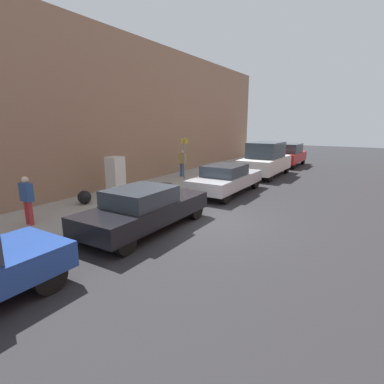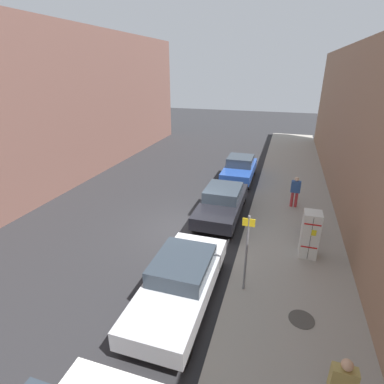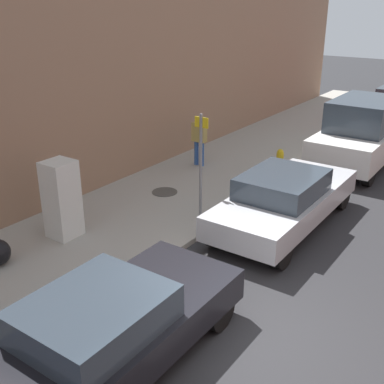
{
  "view_description": "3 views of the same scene",
  "coord_description": "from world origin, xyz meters",
  "views": [
    {
      "loc": [
        4.68,
        -8.62,
        3.27
      ],
      "look_at": [
        -0.93,
        0.51,
        0.81
      ],
      "focal_mm": 28.0,
      "sensor_mm": 36.0,
      "label": 1
    },
    {
      "loc": [
        -3.69,
        10.85,
        6.54
      ],
      "look_at": [
        0.1,
        -1.32,
        1.23
      ],
      "focal_mm": 28.0,
      "sensor_mm": 36.0,
      "label": 2
    },
    {
      "loc": [
        2.93,
        -5.62,
        5.11
      ],
      "look_at": [
        -2.6,
        2.27,
        1.19
      ],
      "focal_mm": 45.0,
      "sensor_mm": 36.0,
      "label": 3
    }
  ],
  "objects": [
    {
      "name": "trash_bag",
      "position": [
        -5.07,
        -0.98,
        0.39
      ],
      "size": [
        0.54,
        0.54,
        0.54
      ],
      "primitive_type": "sphere",
      "color": "black",
      "rests_on": "sidewalk_slab"
    },
    {
      "name": "manhole_cover",
      "position": [
        -4.72,
        3.98,
        0.13
      ],
      "size": [
        0.7,
        0.7,
        0.02
      ],
      "primitive_type": "cylinder",
      "color": "#47443F",
      "rests_on": "sidewalk_slab"
    },
    {
      "name": "street_sign_post",
      "position": [
        -3.0,
        3.2,
        1.56
      ],
      "size": [
        0.36,
        0.07,
        2.56
      ],
      "color": "slate",
      "rests_on": "sidewalk_slab"
    },
    {
      "name": "parked_sedan_silver",
      "position": [
        -1.24,
        4.12,
        0.73
      ],
      "size": [
        1.82,
        4.79,
        1.4
      ],
      "color": "silver",
      "rests_on": "ground"
    },
    {
      "name": "parked_hatchback_blue",
      "position": [
        -1.24,
        -7.0,
        0.75
      ],
      "size": [
        1.73,
        4.04,
        1.46
      ],
      "color": "#23479E",
      "rests_on": "ground"
    },
    {
      "name": "sidewalk_slab",
      "position": [
        -4.46,
        0.0,
        0.06
      ],
      "size": [
        3.92,
        44.0,
        0.12
      ],
      "primitive_type": "cube",
      "color": "#9E998E",
      "rests_on": "ground"
    },
    {
      "name": "discarded_refrigerator",
      "position": [
        -4.97,
        0.67,
        1.0
      ],
      "size": [
        0.61,
        0.65,
        1.75
      ],
      "color": "silver",
      "rests_on": "sidewalk_slab"
    },
    {
      "name": "pedestrian_walking_far",
      "position": [
        -4.5,
        -3.57,
        1.01
      ],
      "size": [
        0.45,
        0.22,
        1.55
      ],
      "rotation": [
        0.0,
        0.0,
        1.69
      ],
      "color": "#B73338",
      "rests_on": "sidewalk_slab"
    },
    {
      "name": "building_facade_across",
      "position": [
        9.03,
        0.0,
        4.42
      ],
      "size": [
        2.45,
        37.4,
        8.84
      ],
      "primitive_type": "cube",
      "color": "#7F564C",
      "rests_on": "ground"
    },
    {
      "name": "parked_sedan_dark",
      "position": [
        -1.24,
        -1.78,
        0.71
      ],
      "size": [
        1.8,
        4.64,
        1.38
      ],
      "color": "black",
      "rests_on": "ground"
    },
    {
      "name": "ground_plane",
      "position": [
        0.0,
        0.0,
        0.0
      ],
      "size": [
        80.0,
        80.0,
        0.0
      ],
      "primitive_type": "plane",
      "color": "#28282B"
    }
  ]
}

